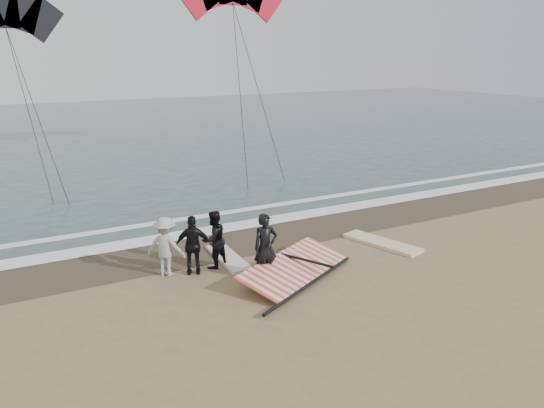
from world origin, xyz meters
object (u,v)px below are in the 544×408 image
(sail_rig, at_px, (291,269))
(man_main, at_px, (265,247))
(board_white, at_px, (382,243))
(board_cream, at_px, (228,258))

(sail_rig, bearing_deg, man_main, 167.83)
(man_main, relative_size, board_white, 0.70)
(board_cream, distance_m, sail_rig, 2.21)
(board_white, relative_size, sail_rig, 0.67)
(board_white, height_order, sail_rig, sail_rig)
(man_main, relative_size, board_cream, 0.79)
(board_cream, bearing_deg, man_main, -76.82)
(man_main, distance_m, board_white, 4.73)
(man_main, bearing_deg, board_cream, 106.28)
(board_white, bearing_deg, sail_rig, 174.92)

